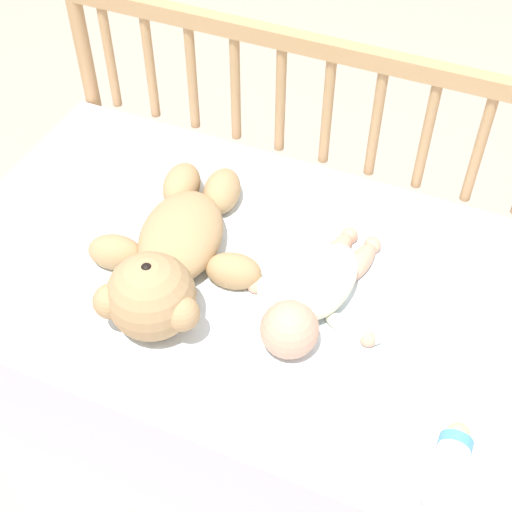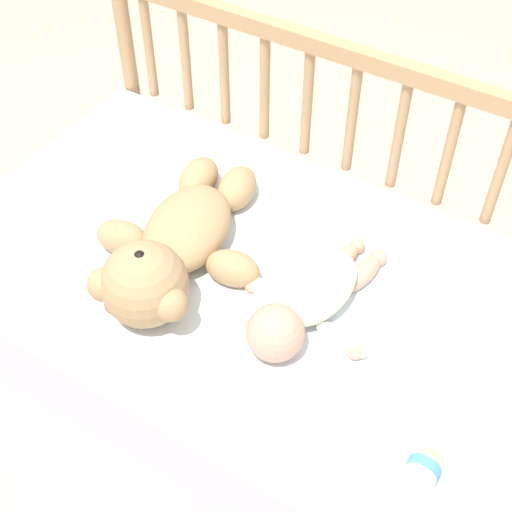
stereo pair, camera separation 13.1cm
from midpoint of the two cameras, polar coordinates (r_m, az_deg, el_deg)
ground_plane at (r=1.70m, az=2.25°, el=-11.24°), size 12.00×12.00×0.00m
crib_mattress at (r=1.52m, az=2.48°, el=-7.08°), size 1.24×0.71×0.42m
crib_rail at (r=1.55m, az=10.00°, el=9.58°), size 1.24×0.04×0.72m
blanket at (r=1.37m, az=1.34°, el=-1.15°), size 0.81×0.57×0.01m
teddy_bear at (r=1.33m, az=-3.90°, el=0.55°), size 0.34×0.48×0.16m
baby at (r=1.27m, az=7.32°, el=-3.73°), size 0.28×0.35×0.10m
baby_bottle at (r=1.14m, az=15.89°, el=-17.71°), size 0.05×0.14×0.05m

